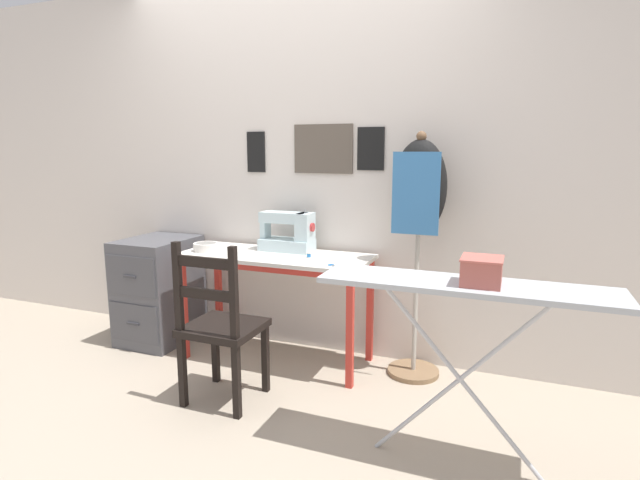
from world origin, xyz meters
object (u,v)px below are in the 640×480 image
object	(u,v)px
scissors	(334,266)
thread_spool_near_machine	(309,255)
sewing_machine	(289,233)
ironing_board	(465,294)
fabric_bowl	(206,247)
dress_form	(419,202)
wooden_chair	(221,328)
storage_box	(482,271)
filing_cabinet	(159,290)

from	to	relation	value
scissors	thread_spool_near_machine	xyz separation A→B (m)	(-0.23, 0.17, 0.01)
sewing_machine	ironing_board	bearing A→B (deg)	-35.41
fabric_bowl	dress_form	size ratio (longest dim) A/B	0.11
wooden_chair	storage_box	size ratio (longest dim) A/B	5.24
scissors	wooden_chair	world-z (taller)	wooden_chair
thread_spool_near_machine	filing_cabinet	size ratio (longest dim) A/B	0.04
thread_spool_near_machine	storage_box	xyz separation A→B (m)	(1.08, -0.73, 0.16)
scissors	storage_box	world-z (taller)	storage_box
fabric_bowl	scissors	world-z (taller)	fabric_bowl
fabric_bowl	scissors	distance (m)	0.96
fabric_bowl	ironing_board	world-z (taller)	ironing_board
ironing_board	thread_spool_near_machine	bearing A→B (deg)	144.62
sewing_machine	fabric_bowl	world-z (taller)	sewing_machine
scissors	ironing_board	distance (m)	0.96
sewing_machine	ironing_board	world-z (taller)	sewing_machine
thread_spool_near_machine	ironing_board	world-z (taller)	ironing_board
thread_spool_near_machine	fabric_bowl	bearing A→B (deg)	-175.13
fabric_bowl	thread_spool_near_machine	world-z (taller)	fabric_bowl
filing_cabinet	dress_form	world-z (taller)	dress_form
fabric_bowl	storage_box	xyz separation A→B (m)	(1.80, -0.67, 0.15)
fabric_bowl	scissors	bearing A→B (deg)	-6.54
fabric_bowl	storage_box	world-z (taller)	storage_box
scissors	storage_box	xyz separation A→B (m)	(0.85, -0.56, 0.18)
filing_cabinet	dress_form	distance (m)	1.99
fabric_bowl	wooden_chair	size ratio (longest dim) A/B	0.18
fabric_bowl	dress_form	distance (m)	1.43
sewing_machine	storage_box	bearing A→B (deg)	-34.35
scissors	thread_spool_near_machine	world-z (taller)	thread_spool_near_machine
ironing_board	filing_cabinet	bearing A→B (deg)	161.59
scissors	ironing_board	xyz separation A→B (m)	(0.79, -0.55, 0.07)
sewing_machine	fabric_bowl	bearing A→B (deg)	-158.46
scissors	thread_spool_near_machine	distance (m)	0.29
sewing_machine	wooden_chair	size ratio (longest dim) A/B	0.40
sewing_machine	wooden_chair	distance (m)	0.87
filing_cabinet	dress_form	bearing A→B (deg)	3.22
fabric_bowl	ironing_board	xyz separation A→B (m)	(1.74, -0.66, 0.04)
thread_spool_near_machine	ironing_board	bearing A→B (deg)	-35.38
filing_cabinet	storage_box	distance (m)	2.46
sewing_machine	dress_form	size ratio (longest dim) A/B	0.25
filing_cabinet	sewing_machine	bearing A→B (deg)	7.28
dress_form	thread_spool_near_machine	bearing A→B (deg)	-169.62
ironing_board	fabric_bowl	bearing A→B (deg)	159.18
fabric_bowl	thread_spool_near_machine	size ratio (longest dim) A/B	5.40
fabric_bowl	storage_box	bearing A→B (deg)	-20.42
thread_spool_near_machine	storage_box	size ratio (longest dim) A/B	0.18
sewing_machine	filing_cabinet	bearing A→B (deg)	-172.72
sewing_machine	dress_form	xyz separation A→B (m)	(0.86, -0.02, 0.24)
sewing_machine	scissors	distance (m)	0.55
sewing_machine	storage_box	world-z (taller)	sewing_machine
dress_form	storage_box	distance (m)	0.97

